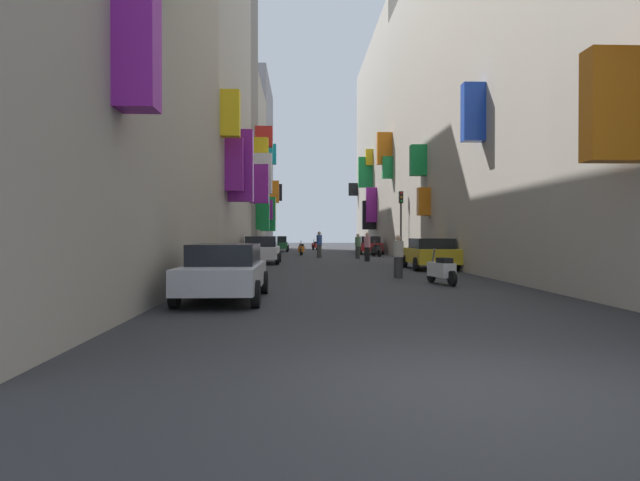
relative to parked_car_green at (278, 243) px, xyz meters
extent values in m
plane|color=#2D2D30|center=(3.82, -15.71, -0.75)|extent=(140.00, 140.00, 0.00)
cube|color=purple|center=(-0.83, -41.72, 4.43)|extent=(0.69, 0.63, 2.91)
cube|color=#9E9384|center=(-4.18, -22.59, 7.85)|extent=(6.00, 14.22, 17.19)
cube|color=yellow|center=(-0.81, -29.09, 5.69)|extent=(0.75, 0.55, 1.86)
cube|color=purple|center=(-0.59, -16.20, 4.06)|extent=(1.18, 0.51, 2.47)
cube|color=purple|center=(-0.63, -26.85, 3.87)|extent=(1.10, 0.59, 3.17)
cube|color=purple|center=(-0.80, -27.84, 3.80)|extent=(0.75, 0.51, 2.25)
cube|color=slate|center=(-4.18, -12.41, 9.62)|extent=(6.00, 6.15, 20.73)
cube|color=green|center=(-0.70, -11.43, 2.63)|extent=(0.97, 0.55, 2.87)
cube|color=white|center=(-0.53, -14.27, 4.92)|extent=(1.30, 0.62, 2.70)
cube|color=yellow|center=(-0.81, -13.09, 5.55)|extent=(0.73, 0.63, 2.78)
cube|color=red|center=(-0.57, -11.79, 7.84)|extent=(1.21, 0.59, 1.47)
cube|color=yellow|center=(-0.69, -13.03, 6.57)|extent=(0.99, 0.53, 1.97)
cube|color=#9E9384|center=(-4.18, -4.34, 6.27)|extent=(6.00, 10.00, 14.04)
cube|color=#19B2BF|center=(-0.65, -8.10, 7.57)|extent=(1.06, 0.58, 2.05)
cube|color=purple|center=(-0.67, -7.59, 2.80)|extent=(1.03, 0.50, 1.55)
cube|color=#19B2BF|center=(-0.55, -6.49, 7.37)|extent=(1.26, 0.54, 1.64)
cube|color=green|center=(-0.58, -6.86, 2.48)|extent=(1.21, 0.59, 2.75)
cube|color=gray|center=(-4.18, 7.48, 8.14)|extent=(6.00, 13.63, 17.77)
cube|color=orange|center=(-0.69, 6.94, 5.36)|extent=(0.98, 0.64, 2.34)
cube|color=orange|center=(-0.80, 4.29, 3.27)|extent=(0.76, 0.59, 1.87)
cube|color=yellow|center=(-0.79, 3.46, 3.44)|extent=(0.78, 0.50, 1.79)
cube|color=black|center=(-0.59, 10.85, 5.59)|extent=(1.18, 0.37, 1.89)
cube|color=orange|center=(8.19, -40.78, 3.35)|extent=(1.27, 0.54, 2.19)
cube|color=#B2A899|center=(11.82, -22.78, 8.18)|extent=(6.00, 27.49, 17.85)
cube|color=blue|center=(8.41, -31.13, 5.36)|extent=(0.81, 0.50, 2.16)
cube|color=orange|center=(8.27, -10.80, 7.21)|extent=(1.11, 0.48, 2.37)
cube|color=green|center=(8.40, -21.75, 4.85)|extent=(0.84, 0.62, 1.65)
cube|color=green|center=(8.44, -11.05, 5.76)|extent=(0.76, 0.48, 1.62)
cube|color=orange|center=(8.50, -22.66, 2.56)|extent=(0.64, 0.55, 1.46)
cube|color=#B2A899|center=(11.82, 2.63, 9.35)|extent=(6.00, 23.33, 20.19)
cube|color=green|center=(8.16, 0.04, 6.67)|extent=(1.33, 0.48, 2.84)
cube|color=black|center=(8.28, 13.21, 6.15)|extent=(1.07, 0.60, 1.48)
cube|color=purple|center=(8.34, -2.85, 3.46)|extent=(0.95, 0.46, 3.07)
cube|color=black|center=(8.21, -2.36, 2.57)|extent=(1.22, 0.60, 2.57)
cube|color=yellow|center=(8.48, -0.18, 8.05)|extent=(0.67, 0.48, 1.50)
cube|color=#236638|center=(0.00, -0.06, -0.17)|extent=(1.73, 3.97, 0.56)
cube|color=black|center=(0.00, 0.14, 0.40)|extent=(1.52, 2.22, 0.57)
cylinder|color=black|center=(0.86, -1.37, -0.45)|extent=(0.18, 0.60, 0.60)
cylinder|color=black|center=(-0.86, -1.37, -0.45)|extent=(0.18, 0.60, 0.60)
cylinder|color=black|center=(0.86, 1.25, -0.45)|extent=(0.18, 0.60, 0.60)
cylinder|color=black|center=(-0.86, 1.25, -0.45)|extent=(0.18, 0.60, 0.60)
cube|color=#B21E1E|center=(7.57, -7.26, -0.14)|extent=(1.69, 4.01, 0.61)
cube|color=black|center=(7.57, -7.46, 0.43)|extent=(1.49, 2.24, 0.53)
cylinder|color=black|center=(6.73, -5.94, -0.45)|extent=(0.18, 0.60, 0.60)
cylinder|color=black|center=(8.41, -5.94, -0.45)|extent=(0.18, 0.60, 0.60)
cylinder|color=black|center=(6.73, -8.58, -0.45)|extent=(0.18, 0.60, 0.60)
cylinder|color=black|center=(8.41, -8.58, -0.45)|extent=(0.18, 0.60, 0.60)
cube|color=gold|center=(7.90, -26.61, -0.13)|extent=(1.84, 3.96, 0.65)
cube|color=black|center=(7.90, -26.81, 0.43)|extent=(1.62, 2.22, 0.46)
cylinder|color=black|center=(6.98, -25.30, -0.45)|extent=(0.18, 0.60, 0.60)
cylinder|color=black|center=(8.82, -25.30, -0.45)|extent=(0.18, 0.60, 0.60)
cylinder|color=black|center=(6.98, -27.92, -0.45)|extent=(0.18, 0.60, 0.60)
cylinder|color=black|center=(8.82, -27.92, -0.45)|extent=(0.18, 0.60, 0.60)
cube|color=#B7B7BC|center=(0.16, -38.10, -0.17)|extent=(1.73, 4.32, 0.56)
cube|color=black|center=(0.16, -37.88, 0.35)|extent=(1.52, 2.42, 0.49)
cylinder|color=black|center=(1.03, -39.53, -0.45)|extent=(0.18, 0.60, 0.60)
cylinder|color=black|center=(-0.70, -39.53, -0.45)|extent=(0.18, 0.60, 0.60)
cylinder|color=black|center=(1.03, -36.67, -0.45)|extent=(0.18, 0.60, 0.60)
cylinder|color=black|center=(-0.70, -36.67, -0.45)|extent=(0.18, 0.60, 0.60)
cube|color=white|center=(-0.11, -21.25, -0.14)|extent=(1.84, 4.26, 0.61)
cube|color=black|center=(-0.11, -21.04, 0.45)|extent=(1.62, 2.38, 0.57)
cylinder|color=black|center=(0.81, -22.65, -0.45)|extent=(0.18, 0.60, 0.60)
cylinder|color=black|center=(-1.03, -22.65, -0.45)|extent=(0.18, 0.60, 0.60)
cylinder|color=black|center=(0.81, -19.84, -0.45)|extent=(0.18, 0.60, 0.60)
cylinder|color=black|center=(-1.03, -19.84, -0.45)|extent=(0.18, 0.60, 0.60)
cube|color=red|center=(3.56, 4.90, -0.28)|extent=(0.73, 1.12, 0.45)
cube|color=black|center=(3.62, 5.09, 0.02)|extent=(0.47, 0.63, 0.16)
cylinder|color=#4C4C51|center=(3.41, 4.41, 0.04)|extent=(0.14, 0.28, 0.68)
cylinder|color=black|center=(3.37, 4.28, -0.51)|extent=(0.24, 0.49, 0.48)
cylinder|color=black|center=(3.76, 5.52, -0.51)|extent=(0.24, 0.49, 0.48)
cube|color=orange|center=(2.12, -8.87, -0.28)|extent=(0.52, 1.10, 0.45)
cube|color=black|center=(2.13, -8.67, 0.02)|extent=(0.36, 0.58, 0.16)
cylinder|color=#4C4C51|center=(2.07, -9.40, 0.04)|extent=(0.08, 0.28, 0.68)
cylinder|color=black|center=(2.06, -9.53, -0.51)|extent=(0.14, 0.49, 0.48)
cylinder|color=black|center=(2.17, -8.20, -0.51)|extent=(0.14, 0.49, 0.48)
cube|color=silver|center=(6.44, -34.16, -0.28)|extent=(0.66, 1.25, 0.45)
cube|color=black|center=(6.49, -34.38, 0.02)|extent=(0.42, 0.61, 0.16)
cylinder|color=#4C4C51|center=(6.33, -33.58, 0.04)|extent=(0.11, 0.28, 0.68)
cylinder|color=black|center=(6.30, -33.43, -0.51)|extent=(0.19, 0.49, 0.48)
cylinder|color=black|center=(6.59, -34.89, -0.51)|extent=(0.19, 0.49, 0.48)
cube|color=black|center=(7.49, -12.12, -0.28)|extent=(0.65, 1.10, 0.45)
cube|color=black|center=(7.53, -12.31, 0.02)|extent=(0.43, 0.61, 0.16)
cylinder|color=#4C4C51|center=(7.38, -11.62, 0.04)|extent=(0.12, 0.28, 0.68)
cylinder|color=black|center=(7.35, -11.49, -0.51)|extent=(0.20, 0.49, 0.48)
cylinder|color=black|center=(7.62, -12.75, -0.51)|extent=(0.20, 0.49, 0.48)
cube|color=#287F3D|center=(0.06, -4.84, -0.28)|extent=(0.48, 1.10, 0.45)
cube|color=black|center=(0.05, -4.64, 0.02)|extent=(0.34, 0.57, 0.16)
cylinder|color=#4C4C51|center=(0.08, -5.38, 0.04)|extent=(0.07, 0.28, 0.68)
cylinder|color=black|center=(0.09, -5.52, -0.51)|extent=(0.12, 0.48, 0.48)
cylinder|color=black|center=(0.04, -4.17, -0.51)|extent=(0.12, 0.48, 0.48)
cylinder|color=#363636|center=(3.32, -13.73, -0.31)|extent=(0.45, 0.45, 0.87)
cylinder|color=#335199|center=(3.32, -13.73, 0.47)|extent=(0.54, 0.54, 0.69)
sphere|color=tan|center=(3.32, -13.73, 0.93)|extent=(0.24, 0.24, 0.24)
cylinder|color=#313131|center=(5.56, -31.47, -0.37)|extent=(0.36, 0.36, 0.76)
cylinder|color=#B2AD9E|center=(5.56, -31.47, 0.31)|extent=(0.43, 0.43, 0.60)
sphere|color=tan|center=(5.56, -31.47, 0.71)|extent=(0.20, 0.20, 0.20)
cylinder|color=black|center=(5.95, -19.15, -0.34)|extent=(0.45, 0.45, 0.82)
cylinder|color=pink|center=(5.95, -19.15, 0.40)|extent=(0.53, 0.53, 0.65)
sphere|color=tan|center=(5.95, -19.15, 0.84)|extent=(0.22, 0.22, 0.22)
cylinder|color=#323232|center=(5.82, -15.26, -0.35)|extent=(0.32, 0.32, 0.80)
cylinder|color=#4C724C|center=(5.82, -15.26, 0.36)|extent=(0.38, 0.38, 0.63)
sphere|color=tan|center=(5.82, -15.26, 0.78)|extent=(0.22, 0.22, 0.22)
cylinder|color=#2D2D2D|center=(8.40, -16.74, 1.03)|extent=(0.12, 0.12, 3.56)
cube|color=black|center=(8.40, -16.74, 3.19)|extent=(0.26, 0.26, 0.75)
sphere|color=red|center=(8.40, -16.88, 3.44)|extent=(0.14, 0.14, 0.14)
sphere|color=orange|center=(8.40, -16.88, 3.19)|extent=(0.14, 0.14, 0.14)
sphere|color=green|center=(8.40, -16.88, 2.94)|extent=(0.14, 0.14, 0.14)
camera|label=1|loc=(1.97, -51.33, 0.83)|focal=30.85mm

